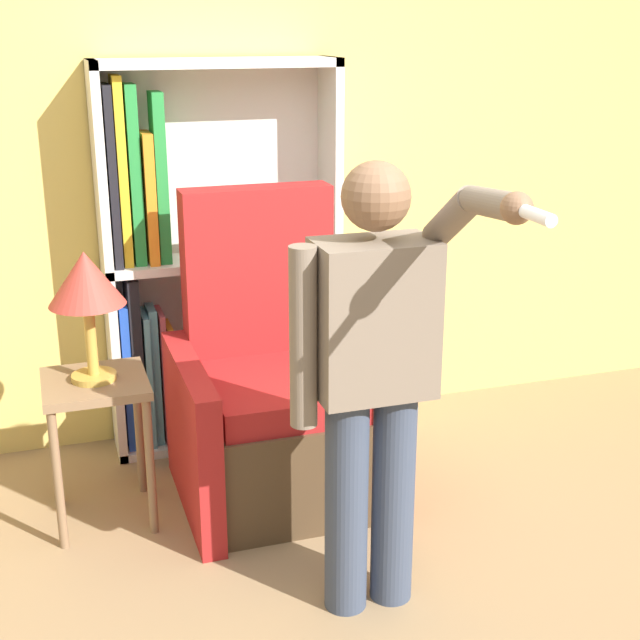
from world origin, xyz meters
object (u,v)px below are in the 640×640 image
(bookcase, at_px, (192,266))
(table_lamp, at_px, (86,284))
(side_table, at_px, (97,408))
(person_standing, at_px, (374,370))
(armchair, at_px, (275,405))

(bookcase, relative_size, table_lamp, 3.48)
(side_table, relative_size, table_lamp, 1.19)
(bookcase, distance_m, person_standing, 1.53)
(bookcase, relative_size, armchair, 1.40)
(person_standing, relative_size, side_table, 2.53)
(bookcase, relative_size, side_table, 2.93)
(side_table, bearing_deg, bookcase, 50.02)
(armchair, distance_m, table_lamp, 0.97)
(bookcase, distance_m, armchair, 0.81)
(armchair, xyz_separation_m, person_standing, (0.10, -0.90, 0.49))
(person_standing, bearing_deg, bookcase, 102.39)
(side_table, bearing_deg, table_lamp, 0.00)
(side_table, distance_m, table_lamp, 0.52)
(bookcase, height_order, person_standing, bookcase)
(person_standing, xyz_separation_m, table_lamp, (-0.85, 0.88, 0.13))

